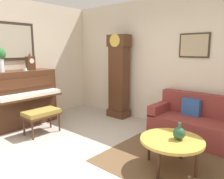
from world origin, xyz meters
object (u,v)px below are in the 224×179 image
object	(u,v)px
grandfather_clock	(119,79)
green_jug	(179,133)
couch	(204,125)
teacup	(25,70)
piano	(21,98)
piano_bench	(42,114)
mantel_clock	(30,62)
coffee_table	(172,141)

from	to	relation	value
grandfather_clock	green_jug	world-z (taller)	grandfather_clock
couch	teacup	xyz separation A→B (m)	(-3.28, -1.66, 0.93)
piano	couch	distance (m)	3.84
piano_bench	mantel_clock	distance (m)	1.31
piano_bench	couch	xyz separation A→B (m)	(2.60, 1.73, -0.09)
piano	piano_bench	world-z (taller)	piano
couch	mantel_clock	size ratio (longest dim) A/B	5.00
grandfather_clock	teacup	xyz separation A→B (m)	(-1.12, -1.82, 0.28)
mantel_clock	piano	bearing A→B (deg)	-90.51
mantel_clock	teacup	xyz separation A→B (m)	(0.14, -0.21, -0.15)
green_jug	teacup	bearing A→B (deg)	-172.44
piano	mantel_clock	bearing A→B (deg)	89.49
piano	couch	bearing A→B (deg)	26.73
couch	piano_bench	bearing A→B (deg)	-146.33
piano_bench	grandfather_clock	bearing A→B (deg)	76.66
piano_bench	green_jug	distance (m)	2.70
grandfather_clock	green_jug	bearing A→B (deg)	-32.05
piano	mantel_clock	world-z (taller)	mantel_clock
piano	couch	size ratio (longest dim) A/B	0.76
teacup	mantel_clock	bearing A→B (deg)	123.09
mantel_clock	couch	bearing A→B (deg)	22.98
piano_bench	coffee_table	bearing A→B (deg)	10.19
couch	piano	bearing A→B (deg)	-153.27
couch	teacup	world-z (taller)	teacup
piano	mantel_clock	size ratio (longest dim) A/B	3.79
coffee_table	teacup	size ratio (longest dim) A/B	7.59
piano_bench	teacup	size ratio (longest dim) A/B	6.03
couch	coffee_table	xyz separation A→B (m)	(-0.03, -1.27, 0.10)
grandfather_clock	couch	xyz separation A→B (m)	(2.15, -0.16, -0.65)
piano	couch	xyz separation A→B (m)	(3.42, 1.72, -0.30)
piano	grandfather_clock	bearing A→B (deg)	56.05
piano	mantel_clock	xyz separation A→B (m)	(0.00, 0.27, 0.77)
grandfather_clock	coffee_table	distance (m)	2.61
piano	green_jug	xyz separation A→B (m)	(3.46, 0.50, -0.09)
coffee_table	grandfather_clock	bearing A→B (deg)	146.02
piano_bench	coffee_table	size ratio (longest dim) A/B	0.80
mantel_clock	teacup	distance (m)	0.29
piano	green_jug	distance (m)	3.50
coffee_table	piano	bearing A→B (deg)	-172.42
piano	teacup	size ratio (longest dim) A/B	12.41
teacup	green_jug	bearing A→B (deg)	7.56
coffee_table	teacup	xyz separation A→B (m)	(-3.24, -0.39, 0.84)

